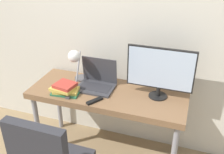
% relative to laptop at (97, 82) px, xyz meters
% --- Properties ---
extents(wall_back, '(8.00, 0.05, 2.60)m').
position_rel_laptop_xyz_m(wall_back, '(0.13, 0.29, 0.50)').
color(wall_back, beige).
rests_on(wall_back, ground_plane).
extents(desk, '(1.48, 0.56, 0.75)m').
position_rel_laptop_xyz_m(desk, '(0.13, -0.06, -0.13)').
color(desk, brown).
rests_on(desk, ground_plane).
extents(laptop, '(0.35, 0.26, 0.28)m').
position_rel_laptop_xyz_m(laptop, '(0.00, 0.00, 0.00)').
color(laptop, '#38383D').
rests_on(laptop, desk).
extents(monitor, '(0.59, 0.17, 0.47)m').
position_rel_laptop_xyz_m(monitor, '(0.59, 0.02, 0.21)').
color(monitor, black).
rests_on(monitor, desk).
extents(desk_lamp, '(0.14, 0.26, 0.36)m').
position_rel_laptop_xyz_m(desk_lamp, '(-0.21, -0.01, 0.20)').
color(desk_lamp, '#4C4C51').
rests_on(desk_lamp, desk).
extents(book_stack, '(0.27, 0.20, 0.10)m').
position_rel_laptop_xyz_m(book_stack, '(-0.24, -0.21, -0.01)').
color(book_stack, '#286B47').
rests_on(book_stack, desk).
extents(tv_remote, '(0.12, 0.16, 0.02)m').
position_rel_laptop_xyz_m(tv_remote, '(0.08, -0.25, -0.05)').
color(tv_remote, black).
rests_on(tv_remote, desk).
extents(media_remote, '(0.05, 0.17, 0.02)m').
position_rel_laptop_xyz_m(media_remote, '(-0.18, -0.21, -0.05)').
color(media_remote, '#4C4C51').
rests_on(media_remote, desk).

